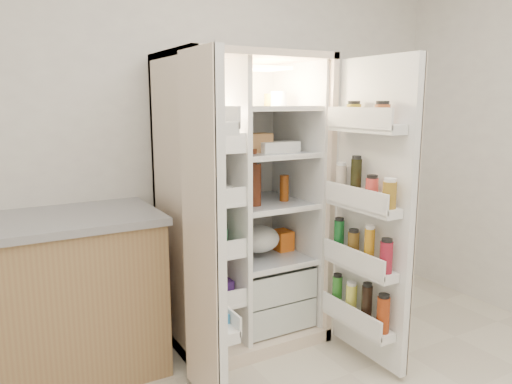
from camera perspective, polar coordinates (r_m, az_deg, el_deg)
wall_back at (r=3.29m, az=-7.04°, el=7.59°), size 4.00×0.02×2.70m
refrigerator at (r=3.13m, az=-1.82°, el=-3.76°), size 0.92×0.70×1.80m
freezer_door at (r=2.35m, az=-6.12°, el=-4.98°), size 0.15×0.40×1.72m
fridge_door at (r=2.81m, az=13.36°, el=-2.97°), size 0.17×0.58×1.72m
kitchen_counter at (r=2.92m, az=-23.81°, el=-11.63°), size 1.26×0.67×0.92m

